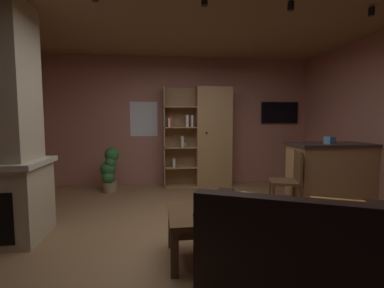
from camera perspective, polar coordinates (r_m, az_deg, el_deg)
name	(u,v)px	position (r m, az deg, el deg)	size (l,w,h in m)	color
floor	(196,234)	(3.50, 0.82, -18.14)	(5.61, 5.28, 0.02)	olive
wall_back	(179,122)	(5.88, -2.64, 4.66)	(5.73, 0.06, 2.66)	#AD7060
ceiling	(196,3)	(3.47, 0.88, 27.04)	(5.61, 5.28, 0.02)	#8E6B47
window_pane_back	(144,119)	(5.84, -9.92, 5.10)	(0.56, 0.01, 0.71)	white
bookshelf_cabinet	(209,137)	(5.69, 3.47, 1.37)	(1.37, 0.41, 2.02)	#A87F51
kitchen_bar_counter	(338,175)	(4.92, 27.97, -5.66)	(1.53, 0.65, 1.01)	#A87F51
tissue_box	(330,140)	(4.65, 26.56, 0.73)	(0.12, 0.12, 0.11)	#598CBF
leather_couch	(294,254)	(2.50, 20.34, -20.45)	(1.69, 1.41, 0.84)	black
coffee_table	(201,222)	(2.81, 1.81, -15.87)	(0.63, 0.65, 0.46)	brown
table_book_0	(199,214)	(2.73, 1.36, -14.23)	(0.10, 0.08, 0.03)	#2D4C8C
table_book_1	(201,209)	(2.79, 1.89, -13.23)	(0.12, 0.09, 0.03)	brown
dining_chair	(290,177)	(4.32, 19.59, -6.48)	(0.51, 0.51, 0.92)	brown
potted_floor_plant	(110,169)	(5.45, -16.64, -4.95)	(0.36, 0.32, 0.85)	#9E896B
wall_mounted_tv	(280,113)	(6.37, 17.63, 6.19)	(0.82, 0.06, 0.46)	black
track_light_spot_2	(204,1)	(3.21, 2.59, 27.37)	(0.07, 0.07, 0.09)	black
track_light_spot_3	(291,6)	(3.49, 19.71, 25.25)	(0.07, 0.07, 0.09)	black
track_light_spot_4	(371,12)	(4.02, 33.07, 21.92)	(0.07, 0.07, 0.09)	black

